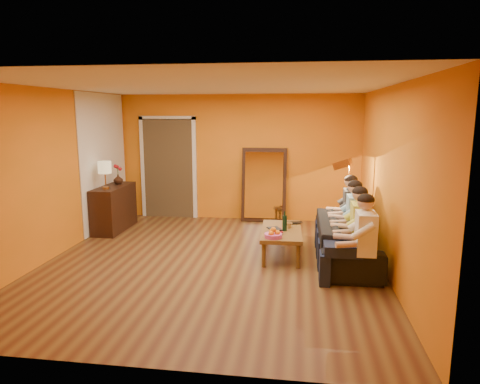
# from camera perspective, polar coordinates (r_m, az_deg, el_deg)

# --- Properties ---
(room_shell) EXTENTS (5.00, 5.50, 2.60)m
(room_shell) POSITION_cam_1_polar(r_m,az_deg,el_deg) (6.60, -3.17, 2.43)
(room_shell) COLOR brown
(room_shell) RESTS_ON ground
(white_accent) EXTENTS (0.02, 1.90, 2.58)m
(white_accent) POSITION_cam_1_polar(r_m,az_deg,el_deg) (8.70, -17.67, 3.92)
(white_accent) COLOR white
(white_accent) RESTS_ON wall_left
(doorway_recess) EXTENTS (1.06, 0.30, 2.10)m
(doorway_recess) POSITION_cam_1_polar(r_m,az_deg,el_deg) (9.37, -9.28, 3.19)
(doorway_recess) COLOR #3F2D19
(doorway_recess) RESTS_ON floor
(door_jamb_left) EXTENTS (0.08, 0.06, 2.20)m
(door_jamb_left) POSITION_cam_1_polar(r_m,az_deg,el_deg) (9.44, -12.81, 3.12)
(door_jamb_left) COLOR white
(door_jamb_left) RESTS_ON wall_back
(door_jamb_right) EXTENTS (0.08, 0.06, 2.20)m
(door_jamb_right) POSITION_cam_1_polar(r_m,az_deg,el_deg) (9.10, -6.07, 3.05)
(door_jamb_right) COLOR white
(door_jamb_right) RESTS_ON wall_back
(door_header) EXTENTS (1.22, 0.06, 0.08)m
(door_header) POSITION_cam_1_polar(r_m,az_deg,el_deg) (9.18, -9.70, 9.73)
(door_header) COLOR white
(door_header) RESTS_ON wall_back
(mirror_frame) EXTENTS (0.92, 0.27, 1.51)m
(mirror_frame) POSITION_cam_1_polar(r_m,az_deg,el_deg) (8.82, 3.21, 0.96)
(mirror_frame) COLOR #331D11
(mirror_frame) RESTS_ON floor
(mirror_glass) EXTENTS (0.78, 0.21, 1.35)m
(mirror_glass) POSITION_cam_1_polar(r_m,az_deg,el_deg) (8.79, 3.19, 0.91)
(mirror_glass) COLOR white
(mirror_glass) RESTS_ON mirror_frame
(sideboard) EXTENTS (0.44, 1.18, 0.85)m
(sideboard) POSITION_cam_1_polar(r_m,az_deg,el_deg) (8.56, -16.43, -2.06)
(sideboard) COLOR #331D11
(sideboard) RESTS_ON floor
(table_lamp) EXTENTS (0.24, 0.24, 0.51)m
(table_lamp) POSITION_cam_1_polar(r_m,az_deg,el_deg) (8.17, -17.54, 2.15)
(table_lamp) COLOR beige
(table_lamp) RESTS_ON sideboard
(sofa) EXTENTS (2.14, 0.84, 0.63)m
(sofa) POSITION_cam_1_polar(r_m,az_deg,el_deg) (6.78, 13.94, -6.21)
(sofa) COLOR black
(sofa) RESTS_ON floor
(coffee_table) EXTENTS (0.66, 1.24, 0.42)m
(coffee_table) POSITION_cam_1_polar(r_m,az_deg,el_deg) (6.82, 5.52, -6.72)
(coffee_table) COLOR brown
(coffee_table) RESTS_ON floor
(floor_lamp) EXTENTS (0.37, 0.33, 1.44)m
(floor_lamp) POSITION_cam_1_polar(r_m,az_deg,el_deg) (7.47, 14.22, -1.44)
(floor_lamp) COLOR #B47534
(floor_lamp) RESTS_ON floor
(dog) EXTENTS (0.34, 0.52, 0.60)m
(dog) POSITION_cam_1_polar(r_m,az_deg,el_deg) (6.29, 12.83, -7.62)
(dog) COLOR olive
(dog) RESTS_ON floor
(person_far_left) EXTENTS (0.70, 0.44, 1.22)m
(person_far_left) POSITION_cam_1_polar(r_m,az_deg,el_deg) (5.76, 16.36, -6.25)
(person_far_left) COLOR silver
(person_far_left) RESTS_ON sofa
(person_mid_left) EXTENTS (0.70, 0.44, 1.22)m
(person_mid_left) POSITION_cam_1_polar(r_m,az_deg,el_deg) (6.28, 15.65, -4.80)
(person_mid_left) COLOR #CCCE44
(person_mid_left) RESTS_ON sofa
(person_mid_right) EXTENTS (0.70, 0.44, 1.22)m
(person_mid_right) POSITION_cam_1_polar(r_m,az_deg,el_deg) (6.81, 15.05, -3.59)
(person_mid_right) COLOR #93C5E3
(person_mid_right) RESTS_ON sofa
(person_far_right) EXTENTS (0.70, 0.44, 1.22)m
(person_far_right) POSITION_cam_1_polar(r_m,az_deg,el_deg) (7.34, 14.54, -2.54)
(person_far_right) COLOR #313236
(person_far_right) RESTS_ON sofa
(fruit_bowl) EXTENTS (0.26, 0.26, 0.16)m
(fruit_bowl) POSITION_cam_1_polar(r_m,az_deg,el_deg) (6.32, 4.47, -5.39)
(fruit_bowl) COLOR #D1499B
(fruit_bowl) RESTS_ON coffee_table
(wine_bottle) EXTENTS (0.07, 0.07, 0.31)m
(wine_bottle) POSITION_cam_1_polar(r_m,az_deg,el_deg) (6.67, 5.98, -3.87)
(wine_bottle) COLOR black
(wine_bottle) RESTS_ON coffee_table
(tumbler) EXTENTS (0.11, 0.11, 0.09)m
(tumbler) POSITION_cam_1_polar(r_m,az_deg,el_deg) (6.87, 6.60, -4.43)
(tumbler) COLOR #B27F3F
(tumbler) RESTS_ON coffee_table
(laptop) EXTENTS (0.36, 0.27, 0.03)m
(laptop) POSITION_cam_1_polar(r_m,az_deg,el_deg) (7.10, 7.13, -4.21)
(laptop) COLOR black
(laptop) RESTS_ON coffee_table
(book_lower) EXTENTS (0.22, 0.27, 0.02)m
(book_lower) POSITION_cam_1_polar(r_m,az_deg,el_deg) (6.58, 3.90, -5.34)
(book_lower) COLOR #331D11
(book_lower) RESTS_ON coffee_table
(book_mid) EXTENTS (0.23, 0.29, 0.02)m
(book_mid) POSITION_cam_1_polar(r_m,az_deg,el_deg) (6.58, 4.00, -5.14)
(book_mid) COLOR #AD131E
(book_mid) RESTS_ON book_lower
(book_upper) EXTENTS (0.26, 0.29, 0.02)m
(book_upper) POSITION_cam_1_polar(r_m,az_deg,el_deg) (6.56, 3.90, -5.01)
(book_upper) COLOR black
(book_upper) RESTS_ON book_mid
(vase) EXTENTS (0.18, 0.18, 0.19)m
(vase) POSITION_cam_1_polar(r_m,az_deg,el_deg) (8.69, -15.94, 1.65)
(vase) COLOR #331D11
(vase) RESTS_ON sideboard
(flowers) EXTENTS (0.17, 0.17, 0.39)m
(flowers) POSITION_cam_1_polar(r_m,az_deg,el_deg) (8.66, -16.01, 3.08)
(flowers) COLOR #AD131E
(flowers) RESTS_ON vase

